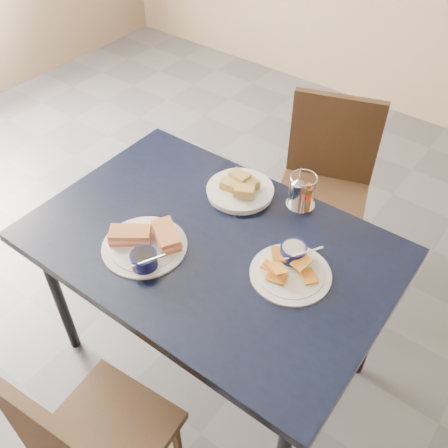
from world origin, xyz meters
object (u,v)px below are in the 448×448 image
Objects in this scene: sandwich_plate at (146,244)px; plantain_plate at (291,265)px; bread_basket at (240,189)px; chair_far at (331,178)px; chair_near at (88,440)px; dining_table at (211,253)px; condiment_caddy at (301,193)px.

sandwich_plate is 0.50m from plantain_plate.
chair_far is at bearing 78.65° from bread_basket.
chair_near is 2.99× the size of plantain_plate.
dining_table is 0.24m from sandwich_plate.
bread_basket is (0.08, 0.43, -0.00)m from sandwich_plate.
plantain_plate reaches higher than bread_basket.
condiment_caddy is (0.22, 0.09, 0.04)m from bread_basket.
dining_table is 4.75× the size of plantain_plate.
bread_basket is 1.88× the size of condiment_caddy.
sandwich_plate is (-0.15, -0.16, 0.09)m from dining_table.
plantain_plate is (0.24, -0.80, 0.26)m from chair_far.
chair_far is 0.66m from bread_basket.
condiment_caddy is at bearing 67.82° from dining_table.
condiment_caddy is at bearing 21.58° from bread_basket.
plantain_plate reaches higher than dining_table.
chair_far is 1.08m from sandwich_plate.
dining_table is at bearing -93.25° from chair_far.
chair_far is 0.88m from plantain_plate.
chair_far is (0.05, 0.86, -0.18)m from dining_table.
sandwich_plate is at bearing -100.83° from bread_basket.
dining_table is 0.72m from chair_near.
sandwich_plate is at bearing -119.89° from condiment_caddy.
bread_basket is at bearing -158.42° from condiment_caddy.
bread_basket is 0.23m from condiment_caddy.
chair_far is at bearing 100.91° from condiment_caddy.
dining_table is 0.29m from bread_basket.
plantain_plate is at bearing 72.02° from chair_near.
dining_table is 4.99× the size of bread_basket.
chair_near is 1.55m from chair_far.
chair_far reaches higher than chair_near.
sandwich_plate is 2.30× the size of condiment_caddy.
sandwich_plate is 0.60m from condiment_caddy.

